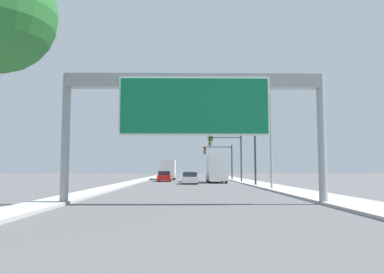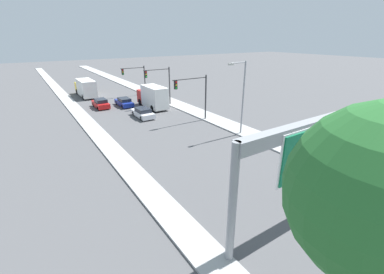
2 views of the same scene
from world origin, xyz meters
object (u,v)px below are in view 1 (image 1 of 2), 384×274
(traffic_light_near_intersection, at_px, (239,146))
(traffic_light_far_intersection, at_px, (222,156))
(sign_gantry, at_px, (194,101))
(car_far_center, at_px, (165,177))
(car_near_right, at_px, (190,178))
(street_lamp_right, at_px, (267,132))
(traffic_light_mid_block, at_px, (230,150))
(truck_box_primary, at_px, (217,169))
(car_far_right, at_px, (189,177))
(truck_box_secondary, at_px, (168,170))

(traffic_light_near_intersection, distance_m, traffic_light_far_intersection, 20.00)
(sign_gantry, bearing_deg, traffic_light_near_intersection, 75.80)
(sign_gantry, bearing_deg, car_far_center, 95.79)
(car_near_right, bearing_deg, car_far_center, 112.09)
(traffic_light_far_intersection, xyz_separation_m, street_lamp_right, (1.40, -26.87, 1.13))
(car_far_center, distance_m, traffic_light_mid_block, 10.45)
(car_far_center, height_order, traffic_light_mid_block, traffic_light_mid_block)
(traffic_light_far_intersection, height_order, street_lamp_right, street_lamp_right)
(traffic_light_near_intersection, xyz_separation_m, street_lamp_right, (1.45, -6.87, 0.75))
(traffic_light_mid_block, bearing_deg, car_far_center, 153.48)
(traffic_light_far_intersection, bearing_deg, traffic_light_mid_block, -89.04)
(truck_box_primary, bearing_deg, car_far_right, 134.18)
(car_far_center, xyz_separation_m, truck_box_primary, (7.00, -4.64, 1.09))
(car_far_center, xyz_separation_m, street_lamp_right, (10.05, -21.27, 4.22))
(truck_box_primary, distance_m, traffic_light_near_intersection, 10.17)
(truck_box_secondary, bearing_deg, car_far_right, -72.38)
(truck_box_primary, height_order, truck_box_secondary, truck_box_primary)
(truck_box_primary, bearing_deg, traffic_light_far_intersection, 80.87)
(traffic_light_mid_block, bearing_deg, car_far_right, 147.70)
(car_far_center, height_order, street_lamp_right, street_lamp_right)
(sign_gantry, relative_size, traffic_light_far_intersection, 2.41)
(car_far_right, distance_m, traffic_light_near_intersection, 14.72)
(traffic_light_mid_block, xyz_separation_m, traffic_light_far_intersection, (-0.17, 10.00, -0.41))
(sign_gantry, relative_size, traffic_light_near_intersection, 2.19)
(street_lamp_right, bearing_deg, sign_gantry, -116.29)
(traffic_light_mid_block, distance_m, street_lamp_right, 16.93)
(sign_gantry, distance_m, car_near_right, 26.30)
(sign_gantry, height_order, truck_box_primary, sign_gantry)
(traffic_light_mid_block, bearing_deg, car_near_right, -141.50)
(car_far_center, bearing_deg, traffic_light_mid_block, -26.52)
(car_near_right, relative_size, traffic_light_near_intersection, 0.76)
(car_far_center, bearing_deg, traffic_light_near_intersection, -59.16)
(traffic_light_mid_block, bearing_deg, traffic_light_far_intersection, 90.96)
(car_near_right, height_order, traffic_light_far_intersection, traffic_light_far_intersection)
(truck_box_primary, xyz_separation_m, truck_box_secondary, (-7.00, 14.62, -0.13))
(sign_gantry, xyz_separation_m, street_lamp_right, (6.55, 13.26, -0.27))
(truck_box_secondary, relative_size, traffic_light_mid_block, 1.34)
(car_far_right, relative_size, truck_box_secondary, 0.55)
(car_near_right, height_order, car_far_right, car_far_right)
(truck_box_secondary, distance_m, traffic_light_mid_block, 17.05)
(sign_gantry, xyz_separation_m, traffic_light_mid_block, (5.31, 30.13, -0.99))
(car_far_center, xyz_separation_m, traffic_light_mid_block, (8.81, -4.40, 3.50))
(truck_box_primary, bearing_deg, car_near_right, -131.31)
(truck_box_secondary, height_order, traffic_light_mid_block, traffic_light_mid_block)
(car_far_center, bearing_deg, truck_box_secondary, 90.00)
(traffic_light_near_intersection, bearing_deg, car_far_right, 110.88)
(car_far_right, relative_size, traffic_light_far_intersection, 0.83)
(car_near_right, distance_m, car_far_center, 9.31)
(traffic_light_far_intersection, bearing_deg, traffic_light_near_intersection, -90.15)
(truck_box_primary, bearing_deg, street_lamp_right, -79.61)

